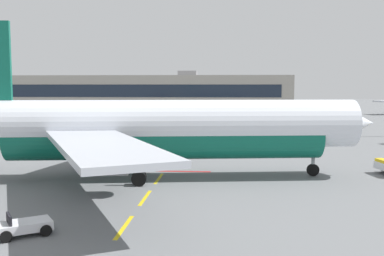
% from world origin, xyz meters
% --- Properties ---
extents(ground, '(400.00, 400.00, 0.00)m').
position_xyz_m(ground, '(40.00, 40.00, 0.00)').
color(ground, slate).
extents(apron_paint_markings, '(8.00, 93.46, 0.01)m').
position_xyz_m(apron_paint_markings, '(18.00, 35.90, 0.00)').
color(apron_paint_markings, yellow).
rests_on(apron_paint_markings, ground).
extents(airliner_foreground, '(34.81, 34.33, 12.20)m').
position_xyz_m(airliner_foreground, '(17.96, 19.20, 3.95)').
color(airliner_foreground, silver).
rests_on(airliner_foreground, ground).
extents(terminal_satellite, '(92.82, 23.44, 12.11)m').
position_xyz_m(terminal_satellite, '(-2.90, 130.17, 5.27)').
color(terminal_satellite, '#9E998E').
rests_on(terminal_satellite, ground).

